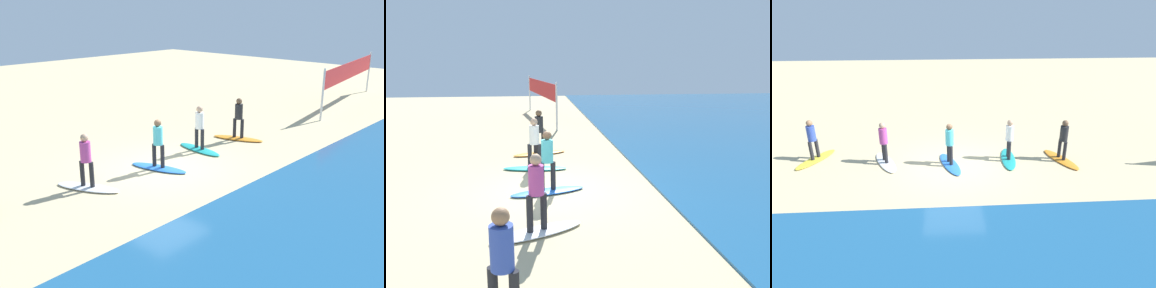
% 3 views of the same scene
% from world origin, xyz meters
% --- Properties ---
extents(ground_plane, '(60.00, 60.00, 0.00)m').
position_xyz_m(ground_plane, '(0.00, 0.00, 0.00)').
color(ground_plane, '#CCB789').
extents(surfboard_orange, '(1.22, 2.17, 0.09)m').
position_xyz_m(surfboard_orange, '(-4.44, -0.19, 0.04)').
color(surfboard_orange, orange).
rests_on(surfboard_orange, ground).
extents(surfer_orange, '(0.32, 0.44, 1.64)m').
position_xyz_m(surfer_orange, '(-4.44, -0.19, 1.04)').
color(surfer_orange, '#232328').
rests_on(surfer_orange, surfboard_orange).
extents(surfboard_teal, '(0.74, 2.14, 0.09)m').
position_xyz_m(surfboard_teal, '(-2.29, -0.39, 0.04)').
color(surfboard_teal, teal).
rests_on(surfboard_teal, ground).
extents(surfer_teal, '(0.32, 0.46, 1.64)m').
position_xyz_m(surfer_teal, '(-2.29, -0.39, 1.04)').
color(surfer_teal, '#232328').
rests_on(surfer_teal, surfboard_teal).
extents(surfboard_blue, '(1.13, 2.17, 0.09)m').
position_xyz_m(surfboard_blue, '(0.13, -0.06, 0.04)').
color(surfboard_blue, blue).
rests_on(surfboard_blue, ground).
extents(surfer_blue, '(0.32, 0.45, 1.64)m').
position_xyz_m(surfer_blue, '(0.13, -0.06, 1.04)').
color(surfer_blue, '#232328').
rests_on(surfer_blue, surfboard_blue).
extents(surfboard_white, '(1.38, 2.14, 0.09)m').
position_xyz_m(surfboard_white, '(2.71, -0.40, 0.04)').
color(surfboard_white, white).
rests_on(surfboard_white, ground).
extents(surfer_white, '(0.32, 0.43, 1.64)m').
position_xyz_m(surfer_white, '(2.71, -0.40, 1.04)').
color(surfer_white, '#232328').
rests_on(surfer_white, surfboard_white).
extents(surfer_yellow, '(0.32, 0.43, 1.64)m').
position_xyz_m(surfer_yellow, '(5.63, -0.88, 1.04)').
color(surfer_yellow, '#232328').
rests_on(surfer_yellow, surfboard_yellow).
extents(volleyball_net, '(8.99, 1.48, 2.50)m').
position_xyz_m(volleyball_net, '(-14.06, 0.13, 1.79)').
color(volleyball_net, silver).
rests_on(volleyball_net, ground).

